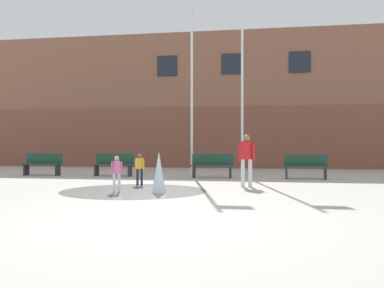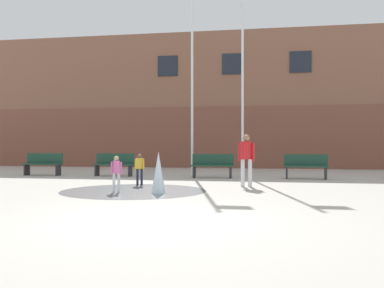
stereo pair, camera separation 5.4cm
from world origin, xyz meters
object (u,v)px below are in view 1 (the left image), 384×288
object	(u,v)px
park_bench_near_trashcan	(306,166)
child_with_pink_shirt	(140,167)
park_bench_center	(114,164)
adult_watching	(246,156)
flagpole_left	(192,65)
park_bench_under_right_flagpole	(212,165)
flagpole_right	(243,67)
park_bench_under_left_flagpole	(43,164)
child_in_fountain	(117,171)

from	to	relation	value
park_bench_near_trashcan	child_with_pink_shirt	size ratio (longest dim) A/B	1.62
park_bench_center	adult_watching	size ratio (longest dim) A/B	1.01
park_bench_center	park_bench_near_trashcan	size ratio (longest dim) A/B	1.00
flagpole_left	park_bench_under_right_flagpole	bearing A→B (deg)	-48.98
child_with_pink_shirt	flagpole_right	distance (m)	6.65
park_bench_near_trashcan	park_bench_center	bearing A→B (deg)	179.21
flagpole_left	adult_watching	bearing A→B (deg)	-61.21
adult_watching	flagpole_right	xyz separation A→B (m)	(-0.38, 4.46, 3.45)
child_with_pink_shirt	adult_watching	xyz separation A→B (m)	(3.34, 0.12, 0.35)
flagpole_left	child_with_pink_shirt	bearing A→B (deg)	-100.90
park_bench_under_left_flagpole	flagpole_right	bearing A→B (deg)	7.42
park_bench_center	park_bench_under_right_flagpole	size ratio (longest dim) A/B	1.00
park_bench_under_left_flagpole	park_bench_under_right_flagpole	size ratio (longest dim) A/B	1.00
child_in_fountain	flagpole_right	bearing A→B (deg)	120.37
child_with_pink_shirt	park_bench_under_right_flagpole	bearing A→B (deg)	17.22
park_bench_under_left_flagpole	park_bench_under_right_flagpole	xyz separation A→B (m)	(7.05, -0.05, 0.00)
child_in_fountain	flagpole_right	xyz separation A→B (m)	(2.96, 6.67, 3.80)
flagpole_right	flagpole_left	bearing A→B (deg)	180.00
flagpole_right	park_bench_under_left_flagpole	bearing A→B (deg)	-172.58
adult_watching	flagpole_right	bearing A→B (deg)	50.41
adult_watching	flagpole_left	bearing A→B (deg)	74.28
park_bench_center	park_bench_near_trashcan	world-z (taller)	same
park_bench_under_left_flagpole	park_bench_center	world-z (taller)	same
flagpole_left	flagpole_right	world-z (taller)	flagpole_left
park_bench_under_right_flagpole	child_in_fountain	xyz separation A→B (m)	(-1.86, -5.56, 0.10)
park_bench_under_right_flagpole	park_bench_near_trashcan	world-z (taller)	same
park_bench_center	child_in_fountain	distance (m)	6.13
adult_watching	flagpole_left	world-z (taller)	flagpole_left
park_bench_under_right_flagpole	flagpole_right	distance (m)	4.21
park_bench_near_trashcan	flagpole_left	bearing A→B (deg)	166.88
park_bench_under_left_flagpole	park_bench_under_right_flagpole	bearing A→B (deg)	-0.39
child_in_fountain	adult_watching	distance (m)	4.02
park_bench_under_left_flagpole	park_bench_under_right_flagpole	distance (m)	7.05
park_bench_center	child_with_pink_shirt	xyz separation A→B (m)	(2.18, -3.65, 0.10)
park_bench_near_trashcan	child_in_fountain	world-z (taller)	child_in_fountain
park_bench_center	park_bench_under_right_flagpole	world-z (taller)	same
park_bench_under_left_flagpole	child_in_fountain	size ratio (longest dim) A/B	1.62
child_in_fountain	flagpole_right	distance (m)	8.23
flagpole_right	park_bench_under_right_flagpole	bearing A→B (deg)	-134.80
child_with_pink_shirt	child_in_fountain	bearing A→B (deg)	-135.03
child_with_pink_shirt	flagpole_left	bearing A→B (deg)	34.36
park_bench_center	child_with_pink_shirt	distance (m)	4.25
park_bench_center	flagpole_right	world-z (taller)	flagpole_right
park_bench_under_right_flagpole	park_bench_center	bearing A→B (deg)	177.49
adult_watching	park_bench_under_left_flagpole	bearing A→B (deg)	113.74
park_bench_under_left_flagpole	flagpole_right	world-z (taller)	flagpole_right
adult_watching	flagpole_left	xyz separation A→B (m)	(-2.45, 4.46, 3.60)
adult_watching	park_bench_under_right_flagpole	bearing A→B (deg)	69.40
flagpole_right	park_bench_center	bearing A→B (deg)	-169.68
park_bench_under_right_flagpole	child_with_pink_shirt	xyz separation A→B (m)	(-1.85, -3.47, 0.10)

